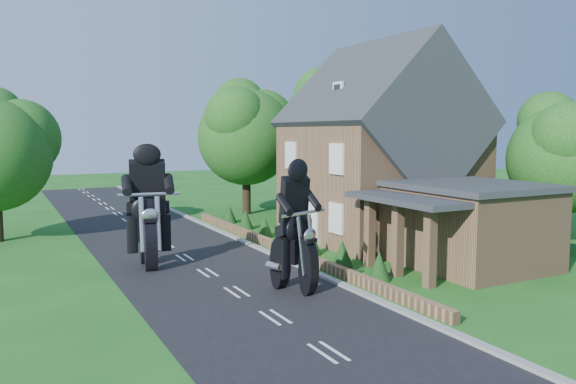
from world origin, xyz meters
name	(u,v)px	position (x,y,z in m)	size (l,w,h in m)	color
ground	(237,292)	(0.00, 0.00, 0.00)	(120.00, 120.00, 0.00)	#195518
road	(237,292)	(0.00, 0.00, 0.01)	(7.00, 80.00, 0.02)	black
kerb	(327,278)	(3.65, 0.00, 0.06)	(0.30, 80.00, 0.12)	gray
garden_wall	(282,248)	(4.30, 5.00, 0.20)	(0.30, 22.00, 0.40)	#966D4C
house	(380,155)	(10.49, 6.00, 4.34)	(9.54, 8.64, 10.24)	#966D4C
annex	(467,224)	(9.87, -0.80, 1.77)	(7.05, 5.94, 3.44)	#966D4C
tree_annex_side	(567,149)	(17.13, 0.10, 4.69)	(5.64, 5.20, 7.48)	black
tree_house_right	(436,137)	(16.65, 8.62, 5.19)	(6.51, 6.00, 8.40)	black
tree_behind_house	(335,122)	(14.18, 16.14, 6.23)	(7.81, 7.20, 10.08)	black
tree_behind_left	(251,129)	(8.16, 17.13, 5.73)	(6.94, 6.40, 9.16)	black
tree_far_road	(1,145)	(-6.86, 14.11, 4.84)	(6.08, 5.60, 7.84)	black
shrub_a	(379,266)	(5.30, -1.00, 0.55)	(0.90, 0.90, 1.10)	#113410
shrub_b	(342,253)	(5.30, 1.50, 0.55)	(0.90, 0.90, 1.10)	#113410
shrub_c	(312,243)	(5.30, 4.00, 0.55)	(0.90, 0.90, 1.10)	#113410
shrub_d	(265,226)	(5.30, 9.00, 0.55)	(0.90, 0.90, 1.10)	#113410
shrub_e	(246,220)	(5.30, 11.50, 0.55)	(0.90, 0.90, 1.10)	#113410
shrub_f	(230,214)	(5.30, 14.00, 0.55)	(0.90, 0.90, 1.10)	#113410
motorcycle_lead	(294,272)	(1.78, -0.87, 0.69)	(0.37, 1.48, 1.38)	black
motorcycle_follow	(149,249)	(-1.79, 4.95, 0.75)	(0.41, 1.62, 1.51)	black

